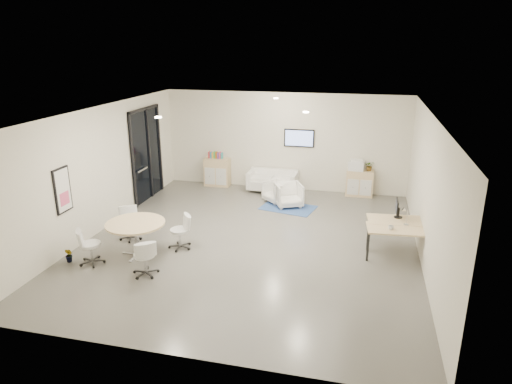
{
  "coord_description": "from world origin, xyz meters",
  "views": [
    {
      "loc": [
        2.56,
        -10.07,
        4.73
      ],
      "look_at": [
        0.03,
        0.4,
        1.17
      ],
      "focal_mm": 32.0,
      "sensor_mm": 36.0,
      "label": 1
    }
  ],
  "objects_px": {
    "armchair_right": "(289,194)",
    "desk_front": "(399,232)",
    "armchair_left": "(277,191)",
    "desk_rear": "(398,223)",
    "sideboard_right": "(360,183)",
    "sideboard_left": "(217,172)",
    "loveseat": "(273,182)",
    "round_table": "(136,226)"
  },
  "relations": [
    {
      "from": "armchair_right",
      "to": "desk_front",
      "type": "xyz_separation_m",
      "value": [
        3.0,
        -2.86,
        0.27
      ]
    },
    {
      "from": "armchair_left",
      "to": "desk_rear",
      "type": "relative_size",
      "value": 0.48
    },
    {
      "from": "sideboard_right",
      "to": "desk_rear",
      "type": "xyz_separation_m",
      "value": [
        0.97,
        -3.84,
        0.24
      ]
    },
    {
      "from": "sideboard_left",
      "to": "armchair_left",
      "type": "distance_m",
      "value": 2.58
    },
    {
      "from": "desk_front",
      "to": "sideboard_right",
      "type": "bearing_deg",
      "value": 97.49
    },
    {
      "from": "armchair_right",
      "to": "desk_front",
      "type": "bearing_deg",
      "value": -68.43
    },
    {
      "from": "sideboard_right",
      "to": "loveseat",
      "type": "height_order",
      "value": "sideboard_right"
    },
    {
      "from": "sideboard_left",
      "to": "round_table",
      "type": "bearing_deg",
      "value": -91.14
    },
    {
      "from": "sideboard_right",
      "to": "round_table",
      "type": "height_order",
      "value": "sideboard_right"
    },
    {
      "from": "loveseat",
      "to": "desk_front",
      "type": "height_order",
      "value": "desk_front"
    },
    {
      "from": "sideboard_right",
      "to": "armchair_right",
      "type": "height_order",
      "value": "sideboard_right"
    },
    {
      "from": "loveseat",
      "to": "desk_front",
      "type": "relative_size",
      "value": 1.11
    },
    {
      "from": "desk_rear",
      "to": "desk_front",
      "type": "bearing_deg",
      "value": -97.18
    },
    {
      "from": "desk_rear",
      "to": "round_table",
      "type": "height_order",
      "value": "round_table"
    },
    {
      "from": "armchair_left",
      "to": "armchair_right",
      "type": "distance_m",
      "value": 0.54
    },
    {
      "from": "armchair_right",
      "to": "desk_front",
      "type": "distance_m",
      "value": 4.15
    },
    {
      "from": "sideboard_left",
      "to": "armchair_right",
      "type": "distance_m",
      "value": 3.11
    },
    {
      "from": "sideboard_left",
      "to": "sideboard_right",
      "type": "xyz_separation_m",
      "value": [
        4.78,
        0.02,
        -0.06
      ]
    },
    {
      "from": "sideboard_right",
      "to": "desk_front",
      "type": "distance_m",
      "value": 4.48
    },
    {
      "from": "loveseat",
      "to": "armchair_left",
      "type": "bearing_deg",
      "value": -70.37
    },
    {
      "from": "desk_front",
      "to": "round_table",
      "type": "height_order",
      "value": "round_table"
    },
    {
      "from": "sideboard_right",
      "to": "desk_front",
      "type": "bearing_deg",
      "value": -77.7
    },
    {
      "from": "sideboard_right",
      "to": "sideboard_left",
      "type": "bearing_deg",
      "value": -179.81
    },
    {
      "from": "sideboard_right",
      "to": "armchair_left",
      "type": "distance_m",
      "value": 2.74
    },
    {
      "from": "sideboard_left",
      "to": "armchair_right",
      "type": "xyz_separation_m",
      "value": [
        2.73,
        -1.49,
        -0.09
      ]
    },
    {
      "from": "loveseat",
      "to": "desk_rear",
      "type": "distance_m",
      "value": 5.27
    },
    {
      "from": "desk_rear",
      "to": "round_table",
      "type": "relative_size",
      "value": 1.1
    },
    {
      "from": "armchair_left",
      "to": "round_table",
      "type": "relative_size",
      "value": 0.53
    },
    {
      "from": "sideboard_right",
      "to": "loveseat",
      "type": "xyz_separation_m",
      "value": [
        -2.8,
        -0.17,
        -0.1
      ]
    },
    {
      "from": "desk_front",
      "to": "round_table",
      "type": "distance_m",
      "value": 5.98
    },
    {
      "from": "armchair_right",
      "to": "round_table",
      "type": "relative_size",
      "value": 0.58
    },
    {
      "from": "sideboard_left",
      "to": "sideboard_right",
      "type": "relative_size",
      "value": 1.13
    },
    {
      "from": "armchair_left",
      "to": "desk_front",
      "type": "height_order",
      "value": "desk_front"
    },
    {
      "from": "sideboard_right",
      "to": "round_table",
      "type": "bearing_deg",
      "value": -130.99
    },
    {
      "from": "round_table",
      "to": "sideboard_left",
      "type": "bearing_deg",
      "value": 88.86
    },
    {
      "from": "sideboard_right",
      "to": "round_table",
      "type": "relative_size",
      "value": 0.63
    },
    {
      "from": "sideboard_right",
      "to": "loveseat",
      "type": "distance_m",
      "value": 2.81
    },
    {
      "from": "sideboard_left",
      "to": "armchair_left",
      "type": "relative_size",
      "value": 1.36
    },
    {
      "from": "desk_front",
      "to": "round_table",
      "type": "relative_size",
      "value": 1.09
    },
    {
      "from": "sideboard_right",
      "to": "desk_front",
      "type": "xyz_separation_m",
      "value": [
        0.95,
        -4.37,
        0.24
      ]
    },
    {
      "from": "armchair_left",
      "to": "loveseat",
      "type": "bearing_deg",
      "value": 151.03
    },
    {
      "from": "sideboard_right",
      "to": "round_table",
      "type": "xyz_separation_m",
      "value": [
        -4.89,
        -5.63,
        0.31
      ]
    }
  ]
}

